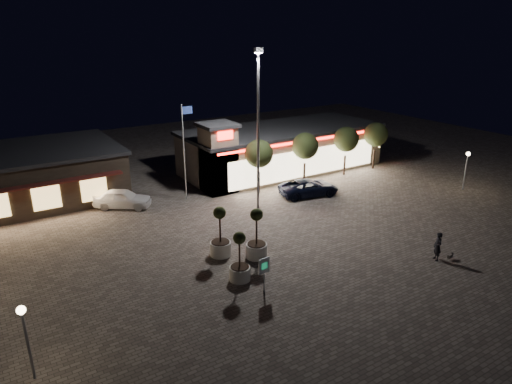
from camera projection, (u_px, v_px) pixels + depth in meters
ground at (299, 253)px, 29.30m from camera, size 90.00×90.00×0.00m
retail_building at (279, 149)px, 45.91m from camera, size 20.40×8.40×6.10m
restaurant_building at (16, 177)px, 37.40m from camera, size 16.40×11.00×4.30m
floodlight_pole at (258, 122)px, 34.29m from camera, size 0.60×0.40×12.38m
flagpole at (185, 144)px, 37.07m from camera, size 0.95×0.10×8.00m
lamp_post_east at (467, 163)px, 40.12m from camera, size 0.36×0.36×3.48m
lamp_post_south at (25, 328)px, 18.03m from camera, size 0.36×0.36×3.48m
string_tree_a at (259, 154)px, 38.85m from camera, size 2.42×2.42×4.79m
string_tree_b at (305, 146)px, 41.37m from camera, size 2.42×2.42×4.79m
string_tree_c at (346, 139)px, 43.89m from camera, size 2.42×2.42×4.79m
string_tree_d at (376, 135)px, 45.90m from camera, size 2.42×2.42×4.79m
pickup_truck at (309, 187)px, 39.26m from camera, size 5.58×3.41×1.44m
white_sedan at (122, 198)px, 36.59m from camera, size 4.77×4.06×1.54m
pedestrian at (438, 246)px, 28.21m from camera, size 0.68×0.80×1.84m
dog at (451, 255)px, 28.46m from camera, size 0.56×0.26×0.30m
planter_left at (220, 240)px, 28.78m from camera, size 1.35×1.35×3.31m
planter_mid at (240, 265)px, 25.96m from camera, size 1.22×1.22×3.00m
planter_right at (257, 242)px, 28.51m from camera, size 1.34×1.34×3.30m
valet_sign at (264, 269)px, 24.52m from camera, size 0.69×0.12×2.09m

